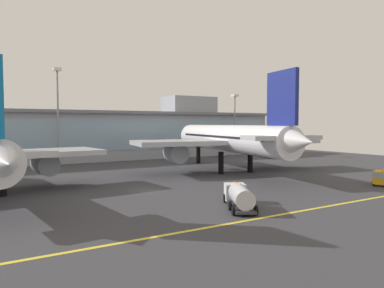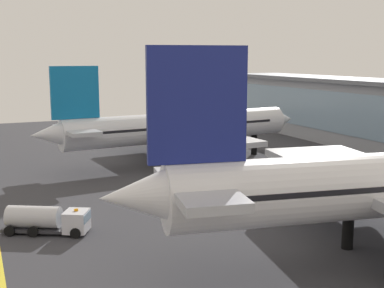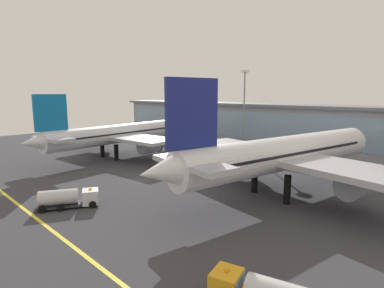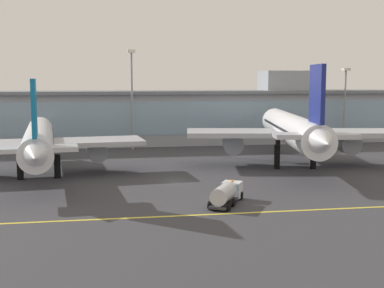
# 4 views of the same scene
# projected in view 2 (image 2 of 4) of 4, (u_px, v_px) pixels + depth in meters

# --- Properties ---
(ground_plane) EXTENTS (183.96, 183.96, 0.00)m
(ground_plane) POSITION_uv_depth(u_px,v_px,m) (179.00, 203.00, 63.97)
(ground_plane) COLOR #38383D
(airliner_near_left) EXTENTS (37.37, 50.33, 17.02)m
(airliner_near_left) POSITION_uv_depth(u_px,v_px,m) (179.00, 128.00, 87.11)
(airliner_near_left) COLOR black
(airliner_near_left) RESTS_ON ground
(fuel_tanker_truck) EXTENTS (6.47, 9.10, 2.90)m
(fuel_tanker_truck) POSITION_uv_depth(u_px,v_px,m) (49.00, 219.00, 52.69)
(fuel_tanker_truck) COLOR black
(fuel_tanker_truck) RESTS_ON ground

